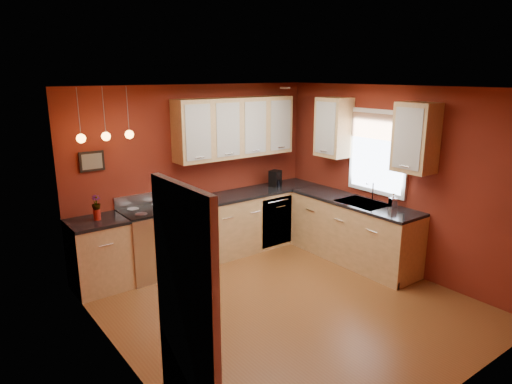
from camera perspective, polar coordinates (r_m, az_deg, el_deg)
floor at (r=5.79m, az=3.67°, el=-13.84°), size 4.20×4.20×0.00m
ceiling at (r=5.09m, az=4.16°, el=12.85°), size 4.00×4.20×0.02m
wall_back at (r=6.97m, az=-7.43°, el=2.47°), size 4.00×0.02×2.60m
wall_front at (r=4.03m, az=23.92°, el=-7.87°), size 4.00×0.02×2.60m
wall_left at (r=4.32m, az=-16.77°, el=-5.72°), size 0.02×4.20×2.60m
wall_right at (r=6.73m, az=16.93°, el=1.52°), size 0.02×4.20×2.60m
base_cabinets_back_left at (r=6.32m, az=-18.99°, el=-7.58°), size 0.70×0.60×0.90m
base_cabinets_back_right at (r=7.33m, az=-1.07°, el=-3.70°), size 2.54×0.60×0.90m
base_cabinets_right at (r=7.00m, az=11.99°, el=-4.90°), size 0.60×2.10×0.90m
counter_back_left at (r=6.17m, az=-19.35°, el=-3.53°), size 0.70×0.62×0.04m
counter_back_right at (r=7.19m, az=-1.08°, el=-0.14°), size 2.54×0.62×0.04m
counter_right at (r=6.86m, az=12.20°, el=-1.20°), size 0.62×2.10×0.04m
gas_range at (r=6.55m, az=-12.93°, el=-6.08°), size 0.76×0.64×1.11m
dishwasher_front at (r=7.32m, az=2.62°, el=-3.72°), size 0.60×0.02×0.80m
sink at (r=6.77m, az=13.16°, el=-1.51°), size 0.50×0.70×0.33m
window at (r=6.82m, az=15.02°, el=5.14°), size 0.06×1.02×1.22m
door_left_wall at (r=3.44m, az=-8.61°, el=-15.74°), size 0.12×0.82×2.05m
upper_cabinets_back at (r=7.03m, az=-2.60°, el=8.05°), size 2.00×0.35×0.90m
upper_cabinets_right at (r=6.68m, az=14.20°, el=7.28°), size 0.35×1.95×0.90m
wall_picture at (r=6.28m, az=-19.84°, el=3.64°), size 0.32×0.03×0.26m
pendant_lights at (r=5.95m, az=-18.25°, el=6.70°), size 0.71×0.11×0.66m
red_canister at (r=6.61m, az=-8.91°, el=-0.59°), size 0.13×0.13×0.19m
red_vase at (r=6.16m, az=-19.25°, el=-2.66°), size 0.09×0.09×0.14m
flowers at (r=6.12m, az=-19.37°, el=-1.30°), size 0.13×0.13×0.20m
coffee_maker at (r=7.53m, az=2.46°, el=1.63°), size 0.22×0.22×0.26m
soap_pump at (r=6.60m, az=16.77°, el=-1.02°), size 0.12×0.12×0.21m
dish_towel at (r=6.29m, az=-10.79°, el=-6.44°), size 0.19×0.01×0.27m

